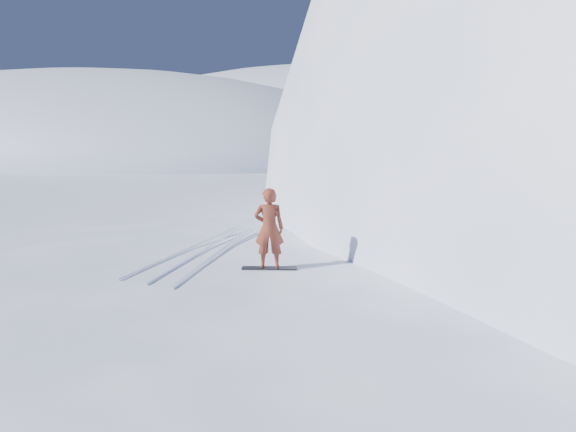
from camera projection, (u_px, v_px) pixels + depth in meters
name	position (u px, v px, depth m)	size (l,w,h in m)	color
near_ridge	(255.00, 375.00, 12.04)	(36.00, 28.00, 4.80)	white
far_ridge_a	(73.00, 150.00, 93.11)	(120.00, 70.00, 28.00)	white
far_ridge_c	(329.00, 142.00, 124.02)	(140.00, 90.00, 36.00)	white
wind_bumps	(178.00, 377.00, 11.94)	(16.00, 14.40, 1.00)	white
snowboard	(269.00, 268.00, 12.23)	(1.32, 0.25, 0.02)	black
snowboarder	(269.00, 228.00, 12.04)	(0.70, 0.46, 1.92)	maroon
vapor_plume	(7.00, 168.00, 59.85)	(11.15, 8.92, 7.81)	white
board_tracks	(208.00, 250.00, 13.85)	(2.09, 5.98, 0.04)	silver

